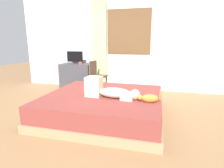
{
  "coord_description": "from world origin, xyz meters",
  "views": [
    {
      "loc": [
        0.93,
        -2.98,
        1.34
      ],
      "look_at": [
        0.11,
        0.23,
        0.57
      ],
      "focal_mm": 28.88,
      "sensor_mm": 36.0,
      "label": 1
    }
  ],
  "objects": [
    {
      "name": "chair_by_desk",
      "position": [
        -0.65,
        1.51,
        0.51
      ],
      "size": [
        0.42,
        0.42,
        0.86
      ],
      "color": "#4C3828",
      "rests_on": "ground"
    },
    {
      "name": "tv_monitor",
      "position": [
        -1.39,
        1.8,
        0.92
      ],
      "size": [
        0.48,
        0.1,
        0.35
      ],
      "color": "black",
      "rests_on": "desk"
    },
    {
      "name": "curtain_left",
      "position": [
        -0.74,
        2.08,
        1.25
      ],
      "size": [
        0.44,
        0.06,
        2.5
      ],
      "primitive_type": "cube",
      "color": "#ADCC75",
      "rests_on": "ground"
    },
    {
      "name": "ground_plane",
      "position": [
        0.0,
        0.0,
        0.0
      ],
      "size": [
        16.0,
        16.0,
        0.0
      ],
      "primitive_type": "plane",
      "color": "olive"
    },
    {
      "name": "person_lying",
      "position": [
        0.16,
        -0.13,
        0.54
      ],
      "size": [
        0.94,
        0.3,
        0.34
      ],
      "color": "#CCB299",
      "rests_on": "bed"
    },
    {
      "name": "cup",
      "position": [
        -1.14,
        1.61,
        0.78
      ],
      "size": [
        0.08,
        0.08,
        0.08
      ],
      "primitive_type": "cylinder",
      "color": "#B23D38",
      "rests_on": "desk"
    },
    {
      "name": "bed",
      "position": [
        0.01,
        0.03,
        0.21
      ],
      "size": [
        2.08,
        1.95,
        0.42
      ],
      "color": "#997A56",
      "rests_on": "ground"
    },
    {
      "name": "desk",
      "position": [
        -1.34,
        1.8,
        0.37
      ],
      "size": [
        0.9,
        0.56,
        0.74
      ],
      "color": "#38383D",
      "rests_on": "ground"
    },
    {
      "name": "back_wall_with_window",
      "position": [
        0.0,
        2.2,
        1.45
      ],
      "size": [
        6.4,
        0.14,
        2.9
      ],
      "color": "silver",
      "rests_on": "ground"
    },
    {
      "name": "cat",
      "position": [
        0.82,
        -0.24,
        0.49
      ],
      "size": [
        0.36,
        0.14,
        0.21
      ],
      "color": "#C67A2D",
      "rests_on": "bed"
    }
  ]
}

